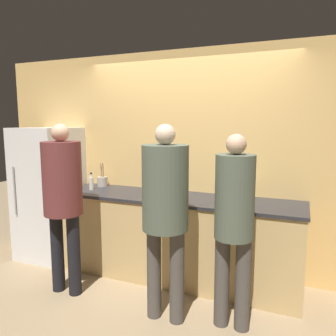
{
  "coord_description": "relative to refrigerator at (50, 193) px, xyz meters",
  "views": [
    {
      "loc": [
        1.28,
        -2.95,
        1.77
      ],
      "look_at": [
        0.0,
        0.16,
        1.3
      ],
      "focal_mm": 35.0,
      "sensor_mm": 36.0,
      "label": 1
    }
  ],
  "objects": [
    {
      "name": "ground_plane",
      "position": [
        1.77,
        -0.36,
        -0.85
      ],
      "size": [
        14.0,
        14.0,
        0.0
      ],
      "primitive_type": "plane",
      "color": "#9E8460"
    },
    {
      "name": "wall_back",
      "position": [
        1.77,
        0.38,
        0.45
      ],
      "size": [
        5.2,
        0.06,
        2.6
      ],
      "color": "#E0B266",
      "rests_on": "ground_plane"
    },
    {
      "name": "counter",
      "position": [
        1.77,
        0.04,
        -0.38
      ],
      "size": [
        2.75,
        0.72,
        0.95
      ],
      "color": "tan",
      "rests_on": "ground_plane"
    },
    {
      "name": "refrigerator",
      "position": [
        0.0,
        0.0,
        0.0
      ],
      "size": [
        0.68,
        0.74,
        1.7
      ],
      "color": "white",
      "rests_on": "ground_plane"
    },
    {
      "name": "person_left",
      "position": [
        0.83,
        -0.72,
        0.22
      ],
      "size": [
        0.39,
        0.39,
        1.75
      ],
      "color": "black",
      "rests_on": "ground_plane"
    },
    {
      "name": "person_center",
      "position": [
        1.97,
        -0.76,
        0.23
      ],
      "size": [
        0.4,
        0.4,
        1.75
      ],
      "color": "#4C4742",
      "rests_on": "ground_plane"
    },
    {
      "name": "person_right",
      "position": [
        2.55,
        -0.65,
        0.13
      ],
      "size": [
        0.33,
        0.33,
        1.67
      ],
      "color": "#4C4742",
      "rests_on": "ground_plane"
    },
    {
      "name": "fruit_bowl",
      "position": [
        2.42,
        0.15,
        0.15
      ],
      "size": [
        0.32,
        0.32,
        0.14
      ],
      "color": "beige",
      "rests_on": "counter"
    },
    {
      "name": "utensil_crock",
      "position": [
        0.68,
        0.22,
        0.16
      ],
      "size": [
        0.13,
        0.13,
        0.3
      ],
      "color": "#ADA393",
      "rests_on": "counter"
    },
    {
      "name": "bottle_clear",
      "position": [
        0.68,
        -0.02,
        0.18
      ],
      "size": [
        0.05,
        0.05,
        0.21
      ],
      "color": "silver",
      "rests_on": "counter"
    },
    {
      "name": "cup_black",
      "position": [
        1.53,
        0.01,
        0.14
      ],
      "size": [
        0.08,
        0.08,
        0.08
      ],
      "color": "#28282D",
      "rests_on": "counter"
    }
  ]
}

